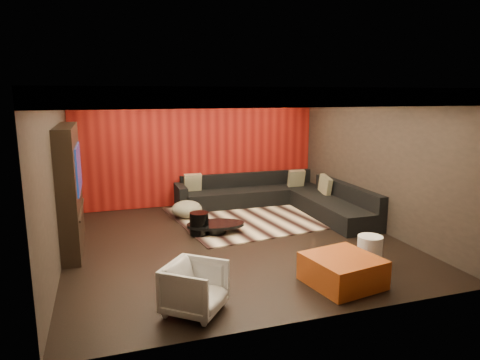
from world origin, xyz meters
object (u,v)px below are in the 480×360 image
object	(u,v)px
drum_stool	(199,223)
sectional_sofa	(280,199)
coffee_table	(216,228)
armchair	(195,288)
orange_ottoman	(342,270)
white_side_table	(370,251)

from	to	relation	value
drum_stool	sectional_sofa	world-z (taller)	sectional_sofa
coffee_table	armchair	bearing A→B (deg)	-109.67
armchair	coffee_table	bearing A→B (deg)	19.06
drum_stool	orange_ottoman	size ratio (longest dim) A/B	0.47
drum_stool	armchair	bearing A→B (deg)	-103.75
coffee_table	orange_ottoman	world-z (taller)	orange_ottoman
orange_ottoman	armchair	size ratio (longest dim) A/B	1.34
coffee_table	sectional_sofa	xyz separation A→B (m)	(1.95, 1.29, 0.15)
drum_stool	orange_ottoman	world-z (taller)	drum_stool
white_side_table	sectional_sofa	xyz separation A→B (m)	(0.01, 3.62, 0.01)
white_side_table	armchair	bearing A→B (deg)	-168.64
armchair	drum_stool	bearing A→B (deg)	24.98
white_side_table	sectional_sofa	distance (m)	3.62
coffee_table	white_side_table	distance (m)	3.04
white_side_table	sectional_sofa	size ratio (longest dim) A/B	0.14
orange_ottoman	armchair	xyz separation A→B (m)	(-2.21, -0.13, 0.11)
white_side_table	armchair	world-z (taller)	armchair
drum_stool	armchair	xyz separation A→B (m)	(-0.72, -2.93, 0.08)
orange_ottoman	white_side_table	bearing A→B (deg)	30.94
drum_stool	orange_ottoman	xyz separation A→B (m)	(1.49, -2.80, -0.03)
drum_stool	armchair	distance (m)	3.02
armchair	sectional_sofa	size ratio (longest dim) A/B	0.19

